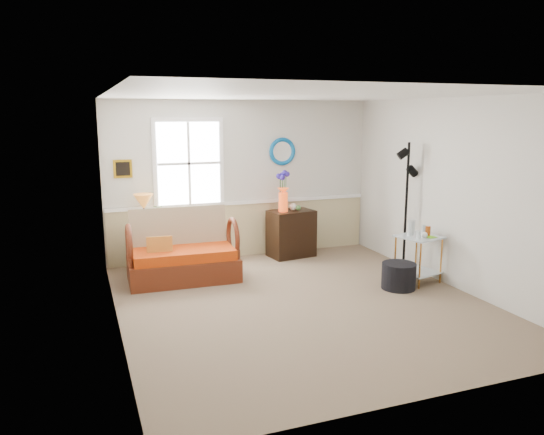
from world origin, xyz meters
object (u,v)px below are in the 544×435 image
object	(u,v)px
lamp_stand	(145,249)
floor_lamp	(406,207)
cabinet	(291,233)
side_table	(418,259)
ottoman	(399,276)
loveseat	(183,246)

from	to	relation	value
lamp_stand	floor_lamp	size ratio (longest dim) A/B	0.32
cabinet	side_table	world-z (taller)	cabinet
lamp_stand	floor_lamp	world-z (taller)	floor_lamp
floor_lamp	side_table	bearing A→B (deg)	-90.45
side_table	floor_lamp	world-z (taller)	floor_lamp
side_table	floor_lamp	size ratio (longest dim) A/B	0.34
lamp_stand	floor_lamp	xyz separation A→B (m)	(3.73, -1.48, 0.67)
floor_lamp	ottoman	bearing A→B (deg)	-113.04
ottoman	cabinet	bearing A→B (deg)	109.48
lamp_stand	cabinet	bearing A→B (deg)	-3.06
cabinet	ottoman	bearing A→B (deg)	-78.75
cabinet	floor_lamp	world-z (taller)	floor_lamp
loveseat	ottoman	world-z (taller)	loveseat
lamp_stand	ottoman	distance (m)	3.86
loveseat	floor_lamp	xyz separation A→B (m)	(3.29, -0.69, 0.48)
loveseat	ottoman	distance (m)	3.08
cabinet	ottoman	size ratio (longest dim) A/B	1.68
side_table	floor_lamp	bearing A→B (deg)	74.54
lamp_stand	floor_lamp	bearing A→B (deg)	-21.68
lamp_stand	cabinet	xyz separation A→B (m)	(2.41, -0.13, 0.08)
cabinet	floor_lamp	bearing A→B (deg)	-53.97
floor_lamp	ottoman	distance (m)	1.24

